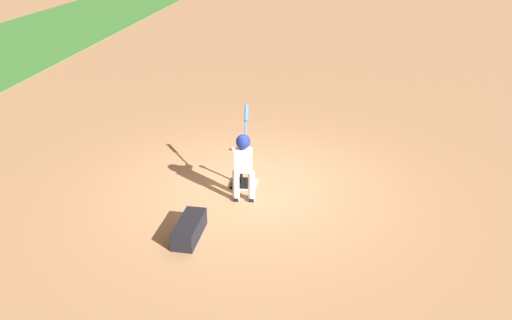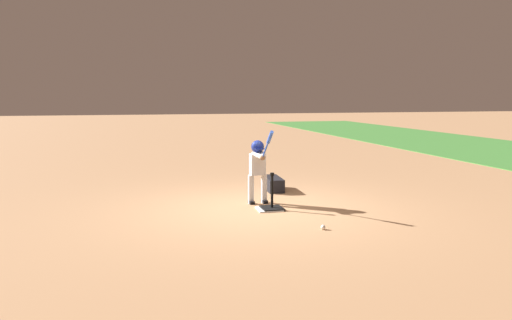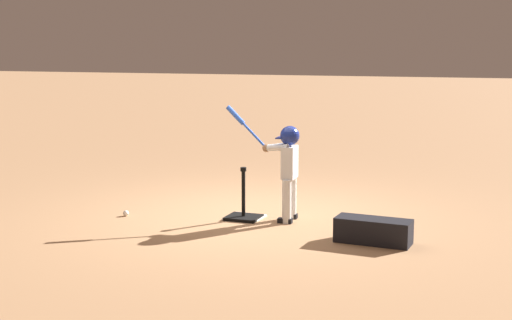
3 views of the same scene
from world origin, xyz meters
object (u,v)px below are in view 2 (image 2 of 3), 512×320
(baseball, at_px, (323,227))
(equipment_bag, at_px, (273,184))
(batting_tee, at_px, (272,204))
(batter_child, at_px, (258,163))

(baseball, height_order, equipment_bag, equipment_bag)
(batting_tee, xyz_separation_m, baseball, (1.49, 0.39, -0.06))
(batter_child, xyz_separation_m, baseball, (2.03, 0.51, -0.74))
(batting_tee, bearing_deg, equipment_bag, 163.18)
(batter_child, relative_size, equipment_bag, 1.72)
(batting_tee, height_order, batter_child, batter_child)
(batting_tee, distance_m, batter_child, 0.87)
(baseball, bearing_deg, batter_child, -166.00)
(batting_tee, relative_size, equipment_bag, 0.80)
(batting_tee, xyz_separation_m, equipment_bag, (-1.77, 0.54, 0.05))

